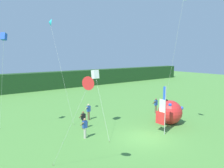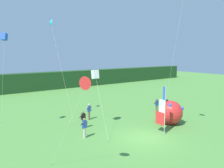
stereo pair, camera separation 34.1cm
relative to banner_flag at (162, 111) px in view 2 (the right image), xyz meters
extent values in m
plane|color=#518E3D|center=(-1.98, 0.14, -1.99)|extent=(120.00, 120.00, 0.00)
cube|color=#1E421E|center=(-1.98, 28.60, -0.33)|extent=(80.00, 2.40, 3.32)
cylinder|color=#B7B7BC|center=(0.00, -0.29, 0.09)|extent=(0.06, 0.06, 4.15)
cube|color=red|center=(0.00, 0.22, -0.69)|extent=(0.02, 0.97, 1.11)
cube|color=white|center=(0.00, 0.04, 0.42)|extent=(0.02, 0.60, 1.11)
cube|color=blue|center=(0.00, -0.15, 1.53)|extent=(0.02, 0.23, 1.11)
cylinder|color=brown|center=(-4.79, 5.04, -1.55)|extent=(0.22, 0.22, 0.88)
cube|color=black|center=(-4.79, 5.04, -0.85)|extent=(0.36, 0.20, 0.53)
sphere|color=brown|center=(-4.79, 5.04, -0.46)|extent=(0.20, 0.20, 0.20)
cylinder|color=brown|center=(-5.02, 5.11, -0.81)|extent=(0.09, 0.48, 0.42)
cylinder|color=brown|center=(-4.56, 5.05, -0.91)|extent=(0.09, 0.14, 0.56)
cylinder|color=brown|center=(4.43, 4.60, -1.52)|extent=(0.22, 0.22, 0.93)
cube|color=#284CA8|center=(4.43, 4.60, -0.77)|extent=(0.36, 0.20, 0.58)
sphere|color=brown|center=(4.43, 4.60, -0.36)|extent=(0.20, 0.20, 0.20)
cylinder|color=brown|center=(4.20, 4.66, -0.70)|extent=(0.09, 0.48, 0.42)
cylinder|color=brown|center=(4.66, 4.61, -0.80)|extent=(0.09, 0.14, 0.56)
cylinder|color=brown|center=(-2.99, 7.08, -1.55)|extent=(0.22, 0.22, 0.88)
cube|color=#284CA8|center=(-2.99, 7.08, -0.82)|extent=(0.36, 0.20, 0.59)
sphere|color=beige|center=(-2.99, 7.08, -0.41)|extent=(0.20, 0.20, 0.20)
cylinder|color=beige|center=(-3.22, 7.14, -0.75)|extent=(0.09, 0.48, 0.42)
cylinder|color=beige|center=(-2.76, 7.09, -0.85)|extent=(0.09, 0.14, 0.56)
cylinder|color=#B7B2A3|center=(-5.78, 3.01, -1.56)|extent=(0.22, 0.22, 0.87)
cube|color=#284CA8|center=(-5.78, 3.01, -0.83)|extent=(0.36, 0.20, 0.58)
sphere|color=#A37556|center=(-5.78, 3.01, -0.43)|extent=(0.20, 0.20, 0.20)
cylinder|color=#A37556|center=(-6.01, 3.07, -0.77)|extent=(0.09, 0.48, 0.42)
cylinder|color=#A37556|center=(-5.55, 3.02, -0.87)|extent=(0.09, 0.14, 0.56)
sphere|color=red|center=(2.62, 1.20, -0.83)|extent=(2.31, 2.31, 2.31)
sphere|color=blue|center=(3.34, 0.43, -0.38)|extent=(0.32, 0.32, 0.32)
sphere|color=blue|center=(2.02, 0.78, 0.06)|extent=(0.32, 0.32, 0.32)
sphere|color=black|center=(2.47, 1.57, 0.25)|extent=(0.32, 0.32, 0.32)
cylinder|color=brown|center=(-4.68, 1.18, -1.95)|extent=(0.03, 0.03, 0.08)
cylinder|color=silver|center=(-4.20, 2.90, 0.48)|extent=(0.97, 3.45, 4.94)
cube|color=white|center=(-3.72, 4.62, 2.95)|extent=(0.54, 0.65, 0.84)
cylinder|color=brown|center=(-10.84, 9.58, -1.95)|extent=(0.03, 0.03, 0.08)
cylinder|color=silver|center=(-10.61, 8.63, 2.07)|extent=(0.48, 1.92, 8.12)
cube|color=blue|center=(-10.37, 7.67, 6.13)|extent=(0.60, 0.61, 0.63)
cylinder|color=brown|center=(1.52, 1.32, -1.95)|extent=(0.03, 0.03, 0.08)
cylinder|color=silver|center=(0.94, -0.04, 3.57)|extent=(1.17, 2.73, 11.11)
cylinder|color=brown|center=(-4.95, 6.57, -1.95)|extent=(0.03, 0.03, 0.08)
cylinder|color=silver|center=(-5.40, 7.95, 2.91)|extent=(0.93, 2.76, 9.80)
cone|color=#23B2C6|center=(-5.86, 9.32, 7.81)|extent=(0.52, 0.76, 0.72)
cylinder|color=brown|center=(-9.52, 0.45, -1.95)|extent=(0.03, 0.03, 0.08)
cylinder|color=silver|center=(-9.02, -0.93, 0.65)|extent=(1.02, 2.77, 5.29)
cone|color=red|center=(-8.52, -2.30, 3.29)|extent=(0.55, 0.73, 0.70)
camera|label=1|loc=(-14.10, -11.55, 4.73)|focal=34.63mm
camera|label=2|loc=(-13.83, -11.76, 4.73)|focal=34.63mm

